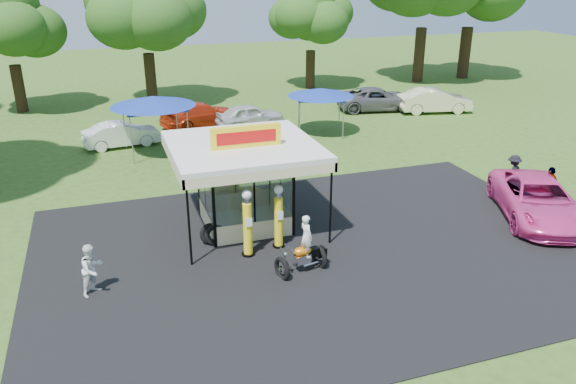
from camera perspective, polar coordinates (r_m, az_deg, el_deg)
The scene contains 23 objects.
ground at distance 18.72m, azimuth 5.59°, elevation -8.73°, with size 120.00×120.00×0.00m, color #2D5219.
asphalt_apron at distance 20.31m, azimuth 3.29°, elevation -5.97°, with size 20.00×14.00×0.04m, color black.
gas_station_kiosk at distance 21.61m, azimuth -4.50°, elevation 0.91°, with size 5.40×5.40×4.18m.
gas_pump_left at distance 19.50m, azimuth -4.13°, elevation -3.36°, with size 0.47×0.47×2.50m.
gas_pump_right at distance 20.06m, azimuth -0.96°, elevation -2.67°, with size 0.45×0.45×2.42m.
motorcycle at distance 18.67m, azimuth 1.68°, elevation -5.83°, with size 1.86×1.19×2.11m.
spare_tires at distance 20.75m, azimuth -7.63°, elevation -4.30°, with size 0.97×0.58×0.83m.
a_frame_sign at distance 24.97m, azimuth 25.61°, elevation -1.57°, with size 0.56×0.63×0.92m.
kiosk_car at distance 24.08m, azimuth -5.72°, elevation -0.19°, with size 1.13×2.82×0.96m, color yellow.
pink_sedan at distance 24.65m, azimuth 24.00°, elevation -0.69°, with size 2.72×5.90×1.64m, color #F1419C.
spectator_west at distance 18.47m, azimuth -19.28°, elevation -7.43°, with size 0.82×0.64×1.68m, color white.
spectator_east_a at distance 27.31m, azimuth 21.89°, elevation 1.81°, with size 1.09×0.62×1.68m, color black.
spectator_east_b at distance 26.05m, azimuth 25.02°, elevation 0.47°, with size 1.04×0.43×1.77m, color gray.
bg_car_a at distance 33.15m, azimuth -16.54°, elevation 5.64°, with size 1.48×4.24×1.40m, color white.
bg_car_b at distance 36.44m, azimuth -8.91°, elevation 7.81°, with size 2.11×5.20×1.51m, color red.
bg_car_c at distance 35.88m, azimuth -3.88°, elevation 7.77°, with size 1.73×4.30×1.47m, color silver.
bg_car_d at distance 40.63m, azimuth 9.08°, elevation 9.32°, with size 2.62×5.68×1.58m, color #5A5A5C.
bg_car_e at distance 40.75m, azimuth 14.67°, elevation 8.97°, with size 1.75×5.03×1.66m, color beige.
tent_west at distance 30.95m, azimuth -13.56°, elevation 8.92°, with size 4.49×4.49×3.14m.
tent_east at distance 34.02m, azimuth 3.35°, elevation 10.06°, with size 3.96×3.96×2.77m.
oak_far_b at distance 43.13m, azimuth -26.57°, elevation 14.73°, with size 7.51×7.51×8.95m.
oak_far_c at distance 42.29m, azimuth -14.37°, elevation 17.43°, with size 8.86×8.86×10.44m.
oak_far_d at distance 47.14m, azimuth 2.36°, elevation 17.02°, with size 7.17×7.17×8.53m.
Camera 1 is at (-6.84, -14.58, 9.54)m, focal length 35.00 mm.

